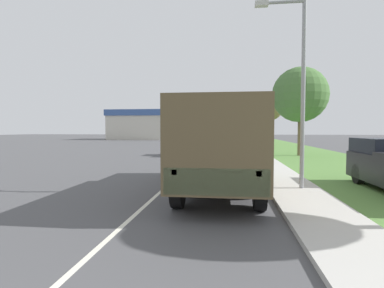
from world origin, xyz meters
The scene contains 14 objects.
ground_plane centered at (0.00, 40.00, 0.00)m, with size 180.00×180.00×0.00m, color #4C4C4F.
lane_centre_stripe centered at (0.00, 40.00, 0.00)m, with size 0.12×120.00×0.00m.
sidewalk_right centered at (4.50, 40.00, 0.06)m, with size 1.80×120.00×0.12m.
grass_strip_right centered at (8.90, 40.00, 0.01)m, with size 7.00×120.00×0.02m.
military_truck centered at (2.02, 10.71, 1.66)m, with size 2.44×7.89×2.91m.
car_nearest_ahead centered at (-1.48, 24.69, 0.76)m, with size 1.82×3.99×1.71m.
car_second_ahead centered at (-1.54, 34.72, 0.64)m, with size 1.89×4.68×1.41m.
car_third_ahead centered at (-1.53, 51.03, 0.74)m, with size 1.76×4.46×1.67m.
car_fourth_ahead centered at (-1.41, 59.92, 0.71)m, with size 1.82×4.02×1.59m.
car_farthest_ahead centered at (2.03, 68.48, 0.73)m, with size 1.78×4.38×1.64m.
lamp_post centered at (4.52, 10.90, 3.97)m, with size 1.69×0.24×6.39m.
tree_mid_right centered at (7.89, 25.38, 4.89)m, with size 4.40×4.40×7.08m.
tree_far_right centered at (7.58, 41.60, 5.16)m, with size 3.78×3.78×7.06m.
building_distant centered at (-16.86, 63.76, 3.16)m, with size 12.74×9.47×6.25m.
Camera 1 is at (2.30, 0.43, 2.10)m, focal length 28.00 mm.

